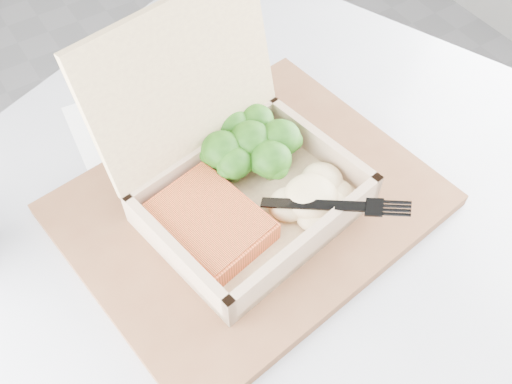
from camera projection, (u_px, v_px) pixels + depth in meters
cafe_table at (281, 302)px, 0.79m from camera, size 1.06×1.06×0.74m
serving_tray at (249, 205)px, 0.65m from camera, size 0.43×0.36×0.02m
takeout_container at (231, 164)px, 0.61m from camera, size 0.25×0.25×0.21m
salmon_fillet at (209, 223)px, 0.60m from camera, size 0.11×0.14×0.02m
broccoli_pile at (250, 147)px, 0.65m from camera, size 0.12×0.12×0.04m
mashed_potatoes at (311, 196)px, 0.61m from camera, size 0.10×0.08×0.03m
plastic_fork at (293, 201)px, 0.59m from camera, size 0.12×0.12×0.03m
receipt at (109, 136)px, 0.72m from camera, size 0.10×0.16×0.00m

